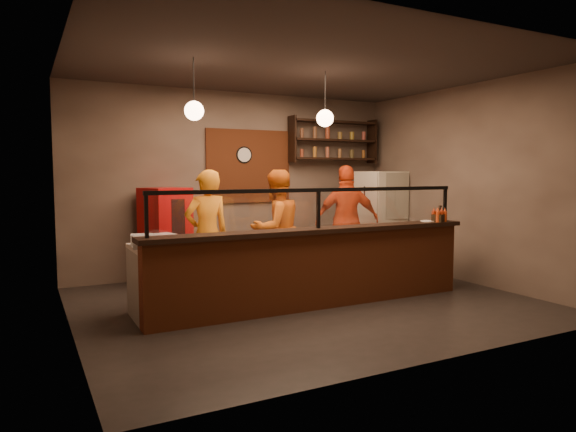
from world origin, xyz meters
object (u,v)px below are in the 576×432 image
fridge (381,219)px  wall_clock (244,155)px  pizza_dough (316,234)px  cook_mid (276,229)px  pepper_mill (440,213)px  cook_right (347,220)px  condiment_caddy (439,218)px  cook_left (207,234)px  red_cooler (166,236)px

fridge → wall_clock: bearing=159.6°
pizza_dough → cook_mid: bearing=107.8°
pepper_mill → cook_mid: bearing=150.1°
cook_mid → cook_right: bearing=-179.7°
cook_right → condiment_caddy: cook_right is taller
cook_mid → condiment_caddy: size_ratio=9.13×
cook_right → pizza_dough: cook_right is taller
cook_mid → cook_right: size_ratio=0.96×
cook_right → fridge: bearing=-140.5°
fridge → cook_left: bearing=-171.4°
condiment_caddy → pepper_mill: pepper_mill is taller
red_cooler → condiment_caddy: red_cooler is taller
pizza_dough → condiment_caddy: size_ratio=2.51×
pepper_mill → fridge: bearing=78.5°
fridge → pepper_mill: fridge is taller
cook_left → cook_mid: bearing=-178.9°
wall_clock → fridge: size_ratio=0.17×
pizza_dough → red_cooler: bearing=131.4°
red_cooler → pepper_mill: (3.60, -2.37, 0.40)m
wall_clock → red_cooler: 2.03m
wall_clock → pizza_dough: wall_clock is taller
red_cooler → pepper_mill: bearing=-54.6°
cook_left → condiment_caddy: (3.18, -1.25, 0.20)m
red_cooler → pizza_dough: size_ratio=3.06×
condiment_caddy → wall_clock: bearing=124.6°
wall_clock → cook_mid: 1.86m
cook_mid → fridge: (2.57, 0.71, -0.01)m
cook_left → fridge: bearing=-173.1°
condiment_caddy → fridge: bearing=75.3°
pizza_dough → condiment_caddy: condiment_caddy is taller
cook_right → pepper_mill: 1.70m
wall_clock → red_cooler: wall_clock is taller
cook_right → fridge: cook_right is taller
cook_left → pepper_mill: 3.52m
pepper_mill → red_cooler: bearing=146.6°
cook_right → pizza_dough: bearing=59.4°
cook_left → fridge: (3.73, 0.86, -0.01)m
wall_clock → pizza_dough: size_ratio=0.59×
cook_mid → red_cooler: bearing=-49.5°
condiment_caddy → pepper_mill: (0.15, 0.14, 0.06)m
fridge → red_cooler: size_ratio=1.17×
wall_clock → red_cooler: (-1.50, -0.31, -1.33)m
cook_mid → fridge: bearing=-175.9°
fridge → pepper_mill: (-0.40, -1.96, 0.27)m
pizza_dough → wall_clock: bearing=94.8°
cook_left → pepper_mill: cook_left is taller
fridge → pepper_mill: size_ratio=7.91×
cook_mid → pizza_dough: bearing=96.3°
fridge → condiment_caddy: fridge is taller
cook_right → pepper_mill: size_ratio=8.37×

